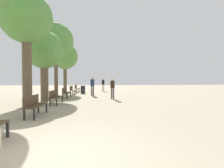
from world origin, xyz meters
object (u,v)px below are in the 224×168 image
object	(u,v)px
bench_row_4	(72,89)
bench_row_2	(55,96)
tree_row_3	(56,41)
tree_row_1	(26,20)
bench_row_5	(77,88)
tree_row_2	(44,51)
pedestrian_far	(113,87)
bench_row_1	(34,104)
bench_row_3	(66,92)
pedestrian_mid	(103,84)
pedestrian_near	(92,85)
trash_bin	(83,90)
tree_row_4	(65,57)

from	to	relation	value
bench_row_4	bench_row_2	bearing A→B (deg)	-90.00
bench_row_2	tree_row_3	bearing A→B (deg)	102.93
tree_row_3	tree_row_1	bearing A→B (deg)	-90.00
bench_row_5	tree_row_1	bearing A→B (deg)	-95.40
bench_row_4	tree_row_2	bearing A→B (deg)	-101.72
bench_row_5	tree_row_1	size ratio (longest dim) A/B	0.26
tree_row_1	tree_row_3	xyz separation A→B (m)	(-0.00, 6.08, 0.19)
tree_row_2	pedestrian_far	xyz separation A→B (m)	(4.76, 1.05, -2.50)
tree_row_2	bench_row_1	bearing A→B (deg)	-77.51
tree_row_1	pedestrian_far	distance (m)	7.17
bench_row_4	tree_row_3	xyz separation A→B (m)	(-1.09, -2.03, 4.28)
bench_row_3	pedestrian_mid	distance (m)	8.20
tree_row_2	pedestrian_near	size ratio (longest dim) A/B	2.75
tree_row_2	pedestrian_mid	bearing A→B (deg)	65.88
pedestrian_near	tree_row_2	bearing A→B (deg)	-128.51
bench_row_2	bench_row_3	distance (m)	3.38
bench_row_4	tree_row_3	size ratio (longest dim) A/B	0.25
pedestrian_mid	pedestrian_far	bearing A→B (deg)	-86.29
pedestrian_near	trash_bin	distance (m)	2.70
tree_row_1	tree_row_4	size ratio (longest dim) A/B	1.12
bench_row_5	trash_bin	xyz separation A→B (m)	(0.93, -2.30, -0.09)
bench_row_3	trash_bin	xyz separation A→B (m)	(0.93, 4.46, -0.09)
tree_row_1	pedestrian_near	distance (m)	8.28
bench_row_3	bench_row_5	world-z (taller)	same
bench_row_2	pedestrian_far	xyz separation A→B (m)	(3.68, 2.57, 0.43)
tree_row_4	trash_bin	xyz separation A→B (m)	(2.02, -0.90, -3.53)
bench_row_3	bench_row_4	distance (m)	3.38
tree_row_4	pedestrian_near	bearing A→B (deg)	-46.54
bench_row_3	bench_row_5	bearing A→B (deg)	90.00
bench_row_2	bench_row_4	distance (m)	6.76
bench_row_2	pedestrian_near	bearing A→B (deg)	69.52
tree_row_1	bench_row_3	bearing A→B (deg)	77.05
bench_row_1	bench_row_3	world-z (taller)	same
bench_row_1	bench_row_2	bearing A→B (deg)	90.00
pedestrian_near	bench_row_2	bearing A→B (deg)	-110.48
bench_row_4	pedestrian_far	distance (m)	5.59
bench_row_1	pedestrian_near	bearing A→B (deg)	77.02
trash_bin	bench_row_2	bearing A→B (deg)	-96.80
tree_row_3	trash_bin	size ratio (longest dim) A/B	7.63
pedestrian_far	trash_bin	size ratio (longest dim) A/B	1.96
bench_row_5	pedestrian_mid	xyz separation A→B (m)	(3.13, 0.81, 0.43)
bench_row_2	pedestrian_near	world-z (taller)	pedestrian_near
tree_row_1	tree_row_2	size ratio (longest dim) A/B	1.25
bench_row_4	pedestrian_mid	size ratio (longest dim) A/B	0.98
bench_row_4	bench_row_5	world-z (taller)	same
bench_row_1	bench_row_3	size ratio (longest dim) A/B	1.00
bench_row_1	trash_bin	xyz separation A→B (m)	(0.93, 11.21, -0.09)
tree_row_4	bench_row_3	bearing A→B (deg)	-78.53
bench_row_3	trash_bin	world-z (taller)	bench_row_3
bench_row_2	pedestrian_mid	xyz separation A→B (m)	(3.13, 10.95, 0.43)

